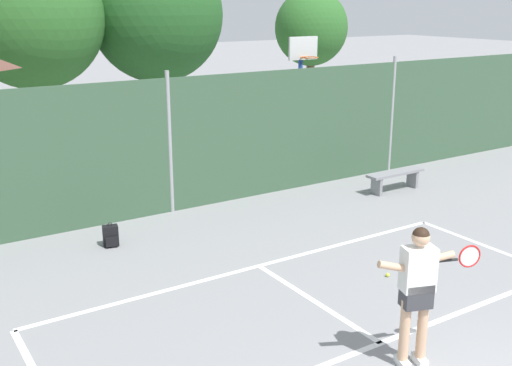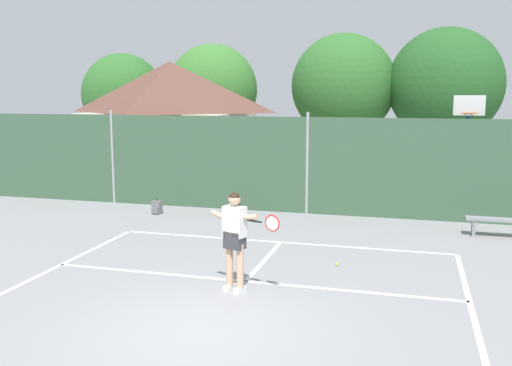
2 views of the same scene
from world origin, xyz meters
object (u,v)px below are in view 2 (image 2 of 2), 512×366
object	(u,v)px
basketball_hoop	(467,137)
tennis_player	(235,233)
backpack_black	(237,212)
courtside_bench	(499,223)
tennis_ball	(337,264)
backpack_grey	(157,208)

from	to	relation	value
basketball_hoop	tennis_player	distance (m)	9.85
basketball_hoop	backpack_black	bearing A→B (deg)	-157.07
tennis_player	courtside_bench	distance (m)	7.69
tennis_player	courtside_bench	size ratio (longest dim) A/B	1.16
tennis_ball	backpack_grey	size ratio (longest dim) A/B	0.14
tennis_ball	backpack_grey	world-z (taller)	backpack_grey
basketball_hoop	courtside_bench	world-z (taller)	basketball_hoop
basketball_hoop	courtside_bench	size ratio (longest dim) A/B	2.22
tennis_player	courtside_bench	world-z (taller)	tennis_player
basketball_hoop	backpack_grey	size ratio (longest dim) A/B	7.67
tennis_player	tennis_ball	distance (m)	2.83
basketball_hoop	tennis_ball	bearing A→B (deg)	-114.85
tennis_player	tennis_ball	xyz separation A→B (m)	(1.60, 2.07, -1.08)
tennis_player	basketball_hoop	bearing A→B (deg)	61.75
courtside_bench	tennis_ball	bearing A→B (deg)	-136.06
tennis_player	tennis_ball	bearing A→B (deg)	52.35
backpack_grey	backpack_black	world-z (taller)	same
tennis_player	backpack_black	bearing A→B (deg)	107.16
basketball_hoop	tennis_ball	distance (m)	7.56
backpack_black	tennis_player	bearing A→B (deg)	-72.84
tennis_player	backpack_black	size ratio (longest dim) A/B	4.01
basketball_hoop	courtside_bench	bearing A→B (deg)	-78.68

